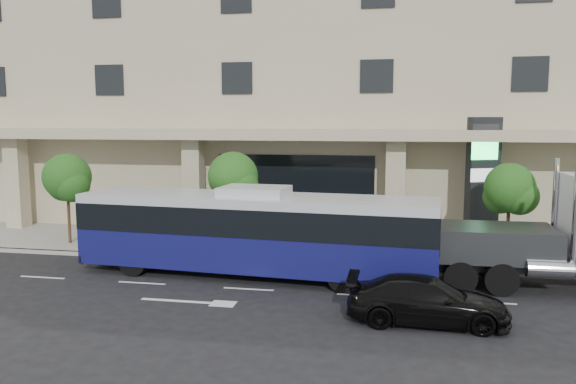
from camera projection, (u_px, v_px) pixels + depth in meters
The scene contains 11 objects.
ground at pixel (259, 277), 21.10m from camera, with size 120.00×120.00×0.00m, color black.
sidewalk at pixel (284, 247), 25.96m from camera, with size 120.00×6.00×0.15m, color gray.
curb at pixel (270, 262), 23.04m from camera, with size 120.00×0.30×0.15m, color gray.
convention_center at pixel (316, 54), 34.88m from camera, with size 60.00×17.60×20.00m.
tree_left at pixel (68, 180), 26.03m from camera, with size 2.27×2.20×4.22m.
tree_mid at pixel (234, 181), 24.55m from camera, with size 2.28×2.20×4.38m.
tree_right at pixel (510, 192), 22.47m from camera, with size 2.10×2.00×4.04m.
city_bus at pixel (255, 231), 21.12m from camera, with size 13.66×3.88×3.42m.
tow_truck at pixel (570, 237), 19.32m from camera, with size 9.95×2.64×4.54m.
black_sedan at pixel (427, 300), 16.29m from camera, with size 1.89×4.65×1.35m, color black.
signage_pylon at pixel (482, 182), 25.01m from camera, with size 1.54×1.09×5.87m.
Camera 1 is at (4.87, -19.97, 5.85)m, focal length 35.00 mm.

